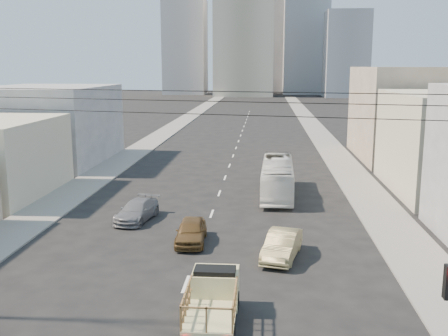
# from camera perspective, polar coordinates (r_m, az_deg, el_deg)

# --- Properties ---
(sidewalk_left) EXTENTS (3.50, 180.00, 0.12)m
(sidewalk_left) POSITION_cam_1_polar(r_m,az_deg,el_deg) (86.81, -5.72, 4.33)
(sidewalk_left) COLOR gray
(sidewalk_left) RESTS_ON ground
(sidewalk_right) EXTENTS (3.50, 180.00, 0.12)m
(sidewalk_right) POSITION_cam_1_polar(r_m,az_deg,el_deg) (85.83, 9.96, 4.15)
(sidewalk_right) COLOR gray
(sidewalk_right) RESTS_ON ground
(lane_dashes) EXTENTS (0.15, 104.00, 0.01)m
(lane_dashes) POSITION_cam_1_polar(r_m,az_deg,el_deg) (68.69, 1.46, 2.59)
(lane_dashes) COLOR silver
(lane_dashes) RESTS_ON ground
(flatbed_pickup) EXTENTS (1.95, 4.41, 1.90)m
(flatbed_pickup) POSITION_cam_1_polar(r_m,az_deg,el_deg) (21.40, -1.21, -13.72)
(flatbed_pickup) COLOR #CEC58A
(flatbed_pickup) RESTS_ON ground
(city_bus) EXTENTS (2.63, 10.21, 2.83)m
(city_bus) POSITION_cam_1_polar(r_m,az_deg,el_deg) (41.54, 5.83, -1.05)
(city_bus) COLOR silver
(city_bus) RESTS_ON ground
(sedan_brown) EXTENTS (1.84, 4.18, 1.40)m
(sedan_brown) POSITION_cam_1_polar(r_m,az_deg,el_deg) (30.48, -3.60, -6.87)
(sedan_brown) COLOR brown
(sedan_brown) RESTS_ON ground
(sedan_tan) EXTENTS (2.45, 4.59, 1.44)m
(sedan_tan) POSITION_cam_1_polar(r_m,az_deg,el_deg) (28.27, 6.33, -8.33)
(sedan_tan) COLOR #968757
(sedan_tan) RESTS_ON ground
(sedan_grey) EXTENTS (2.56, 4.78, 1.32)m
(sedan_grey) POSITION_cam_1_polar(r_m,az_deg,el_deg) (35.24, -9.46, -4.60)
(sedan_grey) COLOR slate
(sedan_grey) RESTS_ON ground
(overhead_wires) EXTENTS (23.01, 5.02, 0.72)m
(overhead_wires) POSITION_cam_1_polar(r_m,az_deg,el_deg) (16.79, -7.97, 7.23)
(overhead_wires) COLOR black
(overhead_wires) RESTS_ON ground
(bldg_right_far) EXTENTS (12.00, 16.00, 10.00)m
(bldg_right_far) POSITION_cam_1_polar(r_m,az_deg,el_deg) (61.31, 20.11, 5.61)
(bldg_right_far) COLOR gray
(bldg_right_far) RESTS_ON ground
(bldg_left_far) EXTENTS (12.00, 16.00, 8.00)m
(bldg_left_far) POSITION_cam_1_polar(r_m,az_deg,el_deg) (58.92, -18.66, 4.53)
(bldg_left_far) COLOR gray
(bldg_left_far) RESTS_ON ground
(high_rise_tower) EXTENTS (20.00, 20.00, 60.00)m
(high_rise_tower) POSITION_cam_1_polar(r_m,az_deg,el_deg) (186.09, 2.25, 17.14)
(high_rise_tower) COLOR tan
(high_rise_tower) RESTS_ON ground
(midrise_ne) EXTENTS (16.00, 16.00, 40.00)m
(midrise_ne) POSITION_cam_1_polar(r_m,az_deg,el_deg) (200.63, 8.88, 13.71)
(midrise_ne) COLOR #97999F
(midrise_ne) RESTS_ON ground
(midrise_nw) EXTENTS (15.00, 15.00, 34.00)m
(midrise_nw) POSITION_cam_1_polar(r_m,az_deg,el_deg) (197.22, -4.23, 12.98)
(midrise_nw) COLOR #97999F
(midrise_nw) RESTS_ON ground
(midrise_back) EXTENTS (18.00, 18.00, 44.00)m
(midrise_back) POSITION_cam_1_polar(r_m,az_deg,el_deg) (215.21, 5.31, 14.13)
(midrise_back) COLOR gray
(midrise_back) RESTS_ON ground
(midrise_east) EXTENTS (14.00, 14.00, 28.00)m
(midrise_east) POSITION_cam_1_polar(r_m,az_deg,el_deg) (181.83, 13.15, 11.96)
(midrise_east) COLOR #97999F
(midrise_east) RESTS_ON ground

